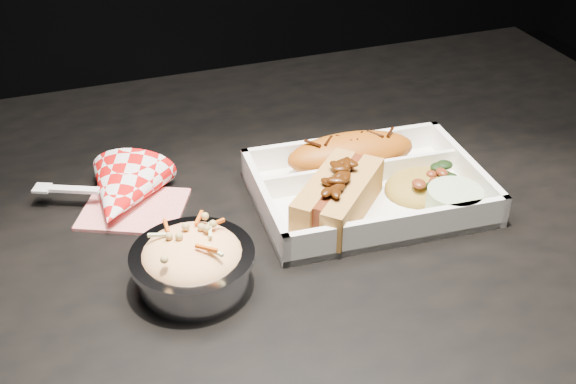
% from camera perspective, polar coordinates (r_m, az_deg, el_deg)
% --- Properties ---
extents(dining_table, '(1.20, 0.80, 0.75)m').
position_cam_1_polar(dining_table, '(0.85, -1.68, -6.60)').
color(dining_table, black).
rests_on(dining_table, ground).
extents(food_tray, '(0.26, 0.20, 0.04)m').
position_cam_1_polar(food_tray, '(0.82, 6.28, -0.01)').
color(food_tray, white).
rests_on(food_tray, dining_table).
extents(fried_pastry, '(0.16, 0.07, 0.05)m').
position_cam_1_polar(fried_pastry, '(0.85, 5.00, 3.09)').
color(fried_pastry, '#A65210').
rests_on(fried_pastry, food_tray).
extents(hotdog, '(0.13, 0.13, 0.06)m').
position_cam_1_polar(hotdog, '(0.77, 3.99, -0.15)').
color(hotdog, '#BA843F').
rests_on(hotdog, food_tray).
extents(fried_rice_mound, '(0.10, 0.08, 0.03)m').
position_cam_1_polar(fried_rice_mound, '(0.83, 10.82, 1.02)').
color(fried_rice_mound, '#AE8D32').
rests_on(fried_rice_mound, food_tray).
extents(cupcake_liner, '(0.06, 0.06, 0.03)m').
position_cam_1_polar(cupcake_liner, '(0.80, 12.99, -0.79)').
color(cupcake_liner, '#ACC796').
rests_on(cupcake_liner, food_tray).
extents(foil_coleslaw_cup, '(0.12, 0.12, 0.07)m').
position_cam_1_polar(foil_coleslaw_cup, '(0.69, -7.54, -5.45)').
color(foil_coleslaw_cup, silver).
rests_on(foil_coleslaw_cup, dining_table).
extents(napkin_fork, '(0.17, 0.15, 0.10)m').
position_cam_1_polar(napkin_fork, '(0.82, -12.98, -0.21)').
color(napkin_fork, red).
rests_on(napkin_fork, dining_table).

